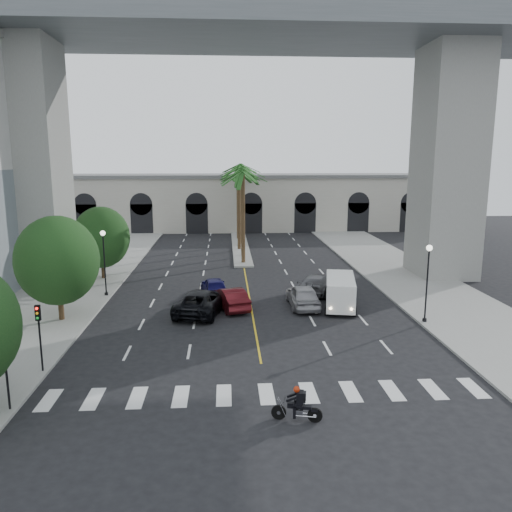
{
  "coord_description": "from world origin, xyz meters",
  "views": [
    {
      "loc": [
        -1.84,
        -23.15,
        10.84
      ],
      "look_at": [
        -0.03,
        6.0,
        5.14
      ],
      "focal_mm": 35.0,
      "sensor_mm": 36.0,
      "label": 1
    }
  ],
  "objects": [
    {
      "name": "median",
      "position": [
        0.0,
        38.0,
        0.1
      ],
      "size": [
        2.0,
        24.0,
        0.2
      ],
      "primitive_type": "cube",
      "color": "gray",
      "rests_on": "ground"
    },
    {
      "name": "ground",
      "position": [
        0.0,
        0.0,
        0.0
      ],
      "size": [
        140.0,
        140.0,
        0.0
      ],
      "primitive_type": "plane",
      "color": "black",
      "rests_on": "ground"
    },
    {
      "name": "palm_c",
      "position": [
        -0.2,
        36.0,
        8.91
      ],
      "size": [
        3.2,
        3.2,
        10.1
      ],
      "color": "#47331E",
      "rests_on": "ground"
    },
    {
      "name": "car_d",
      "position": [
        5.6,
        16.11,
        0.78
      ],
      "size": [
        4.2,
        5.77,
        1.55
      ],
      "primitive_type": "imported",
      "rotation": [
        0.0,
        0.0,
        2.71
      ],
      "color": "slate",
      "rests_on": "ground"
    },
    {
      "name": "palm_d",
      "position": [
        0.15,
        40.0,
        9.65
      ],
      "size": [
        3.2,
        3.2,
        10.9
      ],
      "color": "#47331E",
      "rests_on": "ground"
    },
    {
      "name": "car_c",
      "position": [
        -3.6,
        11.32,
        0.86
      ],
      "size": [
        4.2,
        6.67,
        1.72
      ],
      "primitive_type": "imported",
      "rotation": [
        0.0,
        0.0,
        2.91
      ],
      "color": "black",
      "rests_on": "ground"
    },
    {
      "name": "cargo_van",
      "position": [
        6.54,
        11.88,
        1.28
      ],
      "size": [
        3.04,
        5.7,
        2.3
      ],
      "rotation": [
        0.0,
        0.0,
        -0.2
      ],
      "color": "white",
      "rests_on": "ground"
    },
    {
      "name": "palm_f",
      "position": [
        0.2,
        48.0,
        9.46
      ],
      "size": [
        3.2,
        3.2,
        10.7
      ],
      "color": "#47331E",
      "rests_on": "ground"
    },
    {
      "name": "bridge",
      "position": [
        3.42,
        22.0,
        18.51
      ],
      "size": [
        75.0,
        13.0,
        26.0
      ],
      "color": "gray",
      "rests_on": "ground"
    },
    {
      "name": "motorcycle_rider",
      "position": [
        1.13,
        -4.01,
        0.7
      ],
      "size": [
        2.13,
        0.69,
        1.55
      ],
      "rotation": [
        0.0,
        0.0,
        -0.22
      ],
      "color": "black",
      "rests_on": "ground"
    },
    {
      "name": "palm_e",
      "position": [
        -0.1,
        44.0,
        9.19
      ],
      "size": [
        3.2,
        3.2,
        10.4
      ],
      "color": "#47331E",
      "rests_on": "ground"
    },
    {
      "name": "lamp_post_left_far",
      "position": [
        -11.4,
        16.0,
        3.22
      ],
      "size": [
        0.4,
        0.4,
        5.35
      ],
      "color": "black",
      "rests_on": "ground"
    },
    {
      "name": "street_tree_mid",
      "position": [
        -13.0,
        10.0,
        4.21
      ],
      "size": [
        5.44,
        5.44,
        7.21
      ],
      "color": "#382616",
      "rests_on": "ground"
    },
    {
      "name": "car_a",
      "position": [
        3.86,
        12.32,
        0.86
      ],
      "size": [
        2.17,
        5.11,
        1.72
      ],
      "primitive_type": "imported",
      "rotation": [
        0.0,
        0.0,
        3.17
      ],
      "color": "#98979C",
      "rests_on": "ground"
    },
    {
      "name": "pier_building",
      "position": [
        0.0,
        55.0,
        4.27
      ],
      "size": [
        71.0,
        10.5,
        8.5
      ],
      "color": "beige",
      "rests_on": "ground"
    },
    {
      "name": "car_e",
      "position": [
        -2.79,
        15.78,
        0.77
      ],
      "size": [
        2.54,
        4.76,
        1.54
      ],
      "primitive_type": "imported",
      "rotation": [
        0.0,
        0.0,
        3.31
      ],
      "color": "#131150",
      "rests_on": "ground"
    },
    {
      "name": "palm_b",
      "position": [
        0.1,
        32.0,
        9.37
      ],
      "size": [
        3.2,
        3.2,
        10.6
      ],
      "color": "#47331E",
      "rests_on": "ground"
    },
    {
      "name": "sidewalk_left",
      "position": [
        -15.0,
        15.0,
        0.07
      ],
      "size": [
        8.0,
        100.0,
        0.15
      ],
      "primitive_type": "cube",
      "color": "gray",
      "rests_on": "ground"
    },
    {
      "name": "sidewalk_right",
      "position": [
        15.0,
        15.0,
        0.07
      ],
      "size": [
        8.0,
        100.0,
        0.15
      ],
      "primitive_type": "cube",
      "color": "gray",
      "rests_on": "ground"
    },
    {
      "name": "street_tree_far",
      "position": [
        -13.0,
        22.0,
        3.9
      ],
      "size": [
        5.04,
        5.04,
        6.68
      ],
      "color": "#382616",
      "rests_on": "ground"
    },
    {
      "name": "car_b",
      "position": [
        -1.5,
        12.28,
        0.79
      ],
      "size": [
        2.9,
        5.04,
        1.57
      ],
      "primitive_type": "imported",
      "rotation": [
        0.0,
        0.0,
        3.42
      ],
      "color": "#4A0E13",
      "rests_on": "ground"
    },
    {
      "name": "palm_a",
      "position": [
        0.0,
        28.0,
        9.1
      ],
      "size": [
        3.2,
        3.2,
        10.3
      ],
      "color": "#47331E",
      "rests_on": "ground"
    },
    {
      "name": "traffic_signal_near",
      "position": [
        -11.3,
        -2.5,
        2.51
      ],
      "size": [
        0.25,
        0.18,
        3.65
      ],
      "color": "black",
      "rests_on": "ground"
    },
    {
      "name": "lamp_post_right",
      "position": [
        11.4,
        8.0,
        3.22
      ],
      "size": [
        0.4,
        0.4,
        5.35
      ],
      "color": "black",
      "rests_on": "ground"
    },
    {
      "name": "traffic_signal_far",
      "position": [
        -11.3,
        1.5,
        2.51
      ],
      "size": [
        0.25,
        0.18,
        3.65
      ],
      "color": "black",
      "rests_on": "ground"
    }
  ]
}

